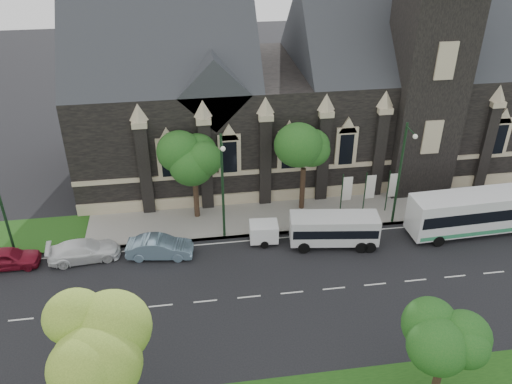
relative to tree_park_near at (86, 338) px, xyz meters
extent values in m
plane|color=black|center=(11.77, 8.77, -6.42)|extent=(160.00, 160.00, 0.00)
cube|color=gray|center=(11.77, 18.27, -6.34)|extent=(80.00, 5.00, 0.15)
cube|color=black|center=(15.77, 28.27, -1.42)|extent=(40.00, 15.00, 10.00)
cube|color=#2B2D32|center=(3.77, 28.27, 3.58)|extent=(16.00, 15.00, 15.00)
cube|color=#2B2D32|center=(25.77, 28.27, 3.58)|extent=(20.00, 15.00, 15.00)
cube|color=#2B2D32|center=(7.77, 23.77, 3.58)|extent=(6.00, 6.00, 6.00)
cube|color=black|center=(25.77, 22.27, 2.58)|extent=(5.50, 5.50, 18.00)
cube|color=tan|center=(15.77, 20.73, -3.22)|extent=(40.00, 0.22, 0.40)
cube|color=tan|center=(15.77, 20.73, -5.82)|extent=(40.00, 0.25, 1.20)
cube|color=black|center=(13.77, 20.59, -1.62)|extent=(1.20, 0.12, 2.80)
sphere|color=olive|center=(-0.23, -0.23, -0.20)|extent=(4.16, 4.16, 4.16)
sphere|color=olive|center=(0.55, 0.55, 0.58)|extent=(3.12, 3.12, 3.12)
cylinder|color=black|center=(17.77, -0.73, -4.88)|extent=(0.44, 0.44, 3.08)
sphere|color=#19521A|center=(17.77, -0.73, -1.94)|extent=(3.20, 3.20, 3.20)
sphere|color=#19521A|center=(18.37, -0.13, -1.34)|extent=(2.40, 2.40, 2.40)
cylinder|color=black|center=(14.77, 19.27, -4.44)|extent=(0.44, 0.44, 3.96)
sphere|color=#19521A|center=(14.77, 19.27, -0.78)|extent=(3.84, 3.84, 3.84)
sphere|color=#19521A|center=(15.49, 19.99, -0.06)|extent=(2.88, 2.88, 2.88)
cylinder|color=black|center=(5.77, 19.27, -4.44)|extent=(0.44, 0.44, 3.96)
sphere|color=#19521A|center=(5.77, 19.27, -0.85)|extent=(3.68, 3.68, 3.68)
sphere|color=#19521A|center=(6.46, 19.96, -0.16)|extent=(2.76, 2.76, 2.76)
cylinder|color=#16331A|center=(21.77, 16.07, -1.92)|extent=(0.20, 0.20, 9.00)
cylinder|color=#16331A|center=(21.77, 15.27, 2.28)|extent=(0.10, 1.60, 0.10)
sphere|color=silver|center=(21.77, 14.47, 2.18)|extent=(0.36, 0.36, 0.36)
cylinder|color=#16331A|center=(7.77, 16.07, -1.92)|extent=(0.20, 0.20, 9.00)
cylinder|color=#16331A|center=(7.77, 15.27, 2.28)|extent=(0.10, 1.60, 0.10)
sphere|color=silver|center=(7.77, 14.47, 2.18)|extent=(0.36, 0.36, 0.36)
cylinder|color=#16331A|center=(-8.23, 16.07, -1.92)|extent=(0.20, 0.20, 9.00)
cylinder|color=#16331A|center=(17.77, 17.77, -4.42)|extent=(0.10, 0.10, 4.00)
cube|color=white|center=(18.22, 17.77, -3.82)|extent=(0.80, 0.04, 2.20)
cylinder|color=#16331A|center=(19.77, 17.77, -4.42)|extent=(0.10, 0.10, 4.00)
cube|color=white|center=(20.22, 17.77, -3.82)|extent=(0.80, 0.04, 2.20)
cylinder|color=#16331A|center=(21.77, 17.77, -4.42)|extent=(0.10, 0.10, 4.00)
cube|color=white|center=(22.22, 17.77, -3.82)|extent=(0.80, 0.04, 2.20)
cube|color=silver|center=(28.33, 13.88, -4.42)|extent=(12.22, 3.03, 3.09)
cube|color=black|center=(28.33, 13.88, -4.22)|extent=(11.74, 3.05, 0.99)
cube|color=#318858|center=(28.33, 13.88, -5.67)|extent=(11.74, 3.04, 0.35)
cylinder|color=black|center=(24.14, 12.44, -5.97)|extent=(0.91, 0.32, 0.90)
cylinder|color=black|center=(24.03, 14.97, -5.97)|extent=(0.91, 0.32, 0.90)
cylinder|color=black|center=(31.91, 15.29, -5.97)|extent=(0.91, 0.32, 0.90)
cube|color=silver|center=(16.07, 13.85, -4.89)|extent=(6.97, 2.98, 2.15)
cube|color=black|center=(16.07, 13.85, -4.80)|extent=(6.71, 2.99, 0.73)
cylinder|color=black|center=(13.59, 13.11, -5.97)|extent=(0.93, 0.39, 0.90)
cylinder|color=black|center=(13.86, 15.21, -5.97)|extent=(0.93, 0.39, 0.90)
cylinder|color=black|center=(17.94, 12.54, -5.97)|extent=(0.93, 0.39, 0.90)
cylinder|color=black|center=(18.21, 14.64, -5.97)|extent=(0.93, 0.39, 0.90)
cylinder|color=black|center=(18.61, 12.45, -5.97)|extent=(0.93, 0.39, 0.90)
cylinder|color=black|center=(18.88, 14.55, -5.97)|extent=(0.93, 0.39, 0.90)
cube|color=white|center=(10.77, 14.97, -5.43)|extent=(2.30, 1.79, 1.42)
cylinder|color=black|center=(10.71, 14.15, -6.11)|extent=(0.63, 0.26, 0.61)
cylinder|color=black|center=(10.83, 15.79, -6.11)|extent=(0.63, 0.26, 0.61)
cylinder|color=black|center=(12.19, 14.87, -5.82)|extent=(1.31, 0.17, 0.08)
imported|color=#7695AB|center=(2.73, 14.29, -5.60)|extent=(5.14, 2.36, 1.63)
imported|color=maroon|center=(-8.28, 14.64, -5.64)|extent=(4.54, 1.83, 1.54)
imported|color=white|center=(-2.88, 14.78, -5.65)|extent=(5.45, 2.65, 1.53)
camera|label=1|loc=(5.25, -18.58, 18.33)|focal=37.20mm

